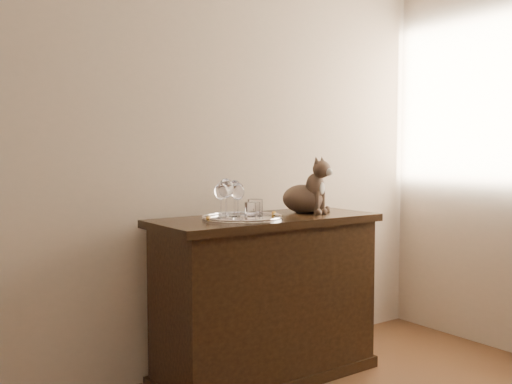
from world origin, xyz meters
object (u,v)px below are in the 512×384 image
sideboard (266,298)px  wine_glass_c (226,199)px  tumbler_b (252,211)px  wine_glass_b (235,198)px  tray (242,219)px  wine_glass_a (221,201)px  wine_glass_d (238,201)px  tumbler_c (255,208)px  cat (303,185)px

sideboard → wine_glass_c: 0.60m
tumbler_b → wine_glass_b: bearing=86.9°
tray → wine_glass_c: (-0.10, -0.02, 0.10)m
wine_glass_c → wine_glass_b: bearing=40.3°
wine_glass_a → wine_glass_b: (0.10, 0.03, 0.00)m
tray → wine_glass_b: bearing=85.8°
sideboard → wine_glass_a: size_ratio=6.89×
tray → wine_glass_d: wine_glass_d is taller
wine_glass_a → tumbler_b: 0.17m
wine_glass_a → tumbler_b: size_ratio=2.08×
wine_glass_b → tumbler_c: size_ratio=2.13×
sideboard → tumbler_c: (-0.07, -0.01, 0.48)m
wine_glass_a → wine_glass_b: wine_glass_b is taller
wine_glass_b → wine_glass_d: size_ratio=1.05×
sideboard → wine_glass_c: (-0.27, -0.05, 0.53)m
wine_glass_d → cat: cat is taller
wine_glass_c → wine_glass_d: bearing=-3.1°
wine_glass_a → wine_glass_c: size_ratio=0.88×
wine_glass_b → tumbler_c: bearing=-32.0°
sideboard → cat: cat is taller
tray → wine_glass_d: size_ratio=2.29×
wine_glass_a → wine_glass_c: (-0.01, -0.06, 0.01)m
wine_glass_d → cat: size_ratio=0.56×
tumbler_c → cat: bearing=6.8°
wine_glass_a → tray: bearing=-24.4°
wine_glass_d → tray: bearing=25.4°
sideboard → tumbler_b: bearing=-145.0°
sideboard → wine_glass_b: (-0.16, 0.05, 0.52)m
wine_glass_b → cat: bearing=-1.7°
tray → tumbler_c: (0.09, 0.02, 0.05)m
wine_glass_a → tumbler_c: 0.20m
tray → cat: cat is taller
wine_glass_a → wine_glass_b: 0.11m
cat → tumbler_c: bearing=170.8°
tray → wine_glass_c: wine_glass_c is taller
tray → tumbler_b: bearing=-92.1°
tray → tumbler_b: 0.10m
tumbler_c → cat: cat is taller
wine_glass_a → wine_glass_d: same height
sideboard → tray: tray is taller
wine_glass_b → wine_glass_c: size_ratio=0.92×
tray → cat: (0.45, 0.07, 0.15)m
wine_glass_d → cat: bearing=9.8°
tumbler_c → wine_glass_b: bearing=148.0°
tray → tumbler_b: tumbler_b is taller
wine_glass_a → wine_glass_d: (0.06, -0.06, 0.00)m
tumbler_b → wine_glass_d: bearing=117.0°
wine_glass_a → cat: cat is taller
sideboard → wine_glass_b: size_ratio=6.55×
cat → wine_glass_a: bearing=166.2°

